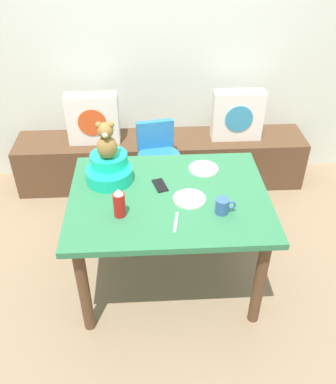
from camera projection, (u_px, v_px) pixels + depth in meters
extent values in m
plane|color=#8C7256|center=(169.00, 277.00, 2.98)|extent=(8.00, 8.00, 0.00)
cube|color=silver|center=(159.00, 34.00, 3.42)|extent=(4.40, 0.10, 2.60)
cube|color=brown|center=(161.00, 160.00, 3.84)|extent=(2.60, 0.44, 0.46)
cube|color=white|center=(93.00, 119.00, 3.53)|extent=(0.44, 0.14, 0.44)
cylinder|color=#D84C1E|center=(92.00, 123.00, 3.47)|extent=(0.24, 0.01, 0.24)
cube|color=white|center=(237.00, 115.00, 3.58)|extent=(0.44, 0.14, 0.44)
cylinder|color=teal|center=(239.00, 119.00, 3.52)|extent=(0.24, 0.01, 0.24)
cube|color=#2D7247|center=(169.00, 198.00, 2.56)|extent=(1.24, 0.95, 0.04)
cylinder|color=brown|center=(84.00, 290.00, 2.44)|extent=(0.07, 0.07, 0.70)
cylinder|color=brown|center=(259.00, 282.00, 2.49)|extent=(0.07, 0.07, 0.70)
cylinder|color=brown|center=(95.00, 208.00, 3.06)|extent=(0.07, 0.07, 0.70)
cylinder|color=brown|center=(235.00, 203.00, 3.11)|extent=(0.07, 0.07, 0.70)
cylinder|color=#2672B2|center=(159.00, 160.00, 3.31)|extent=(0.34, 0.34, 0.10)
cube|color=#2672B2|center=(155.00, 135.00, 3.32)|extent=(0.30, 0.10, 0.24)
cube|color=white|center=(163.00, 165.00, 3.13)|extent=(0.33, 0.25, 0.02)
cylinder|color=silver|center=(143.00, 199.00, 3.35)|extent=(0.03, 0.03, 0.46)
cylinder|color=silver|center=(177.00, 198.00, 3.37)|extent=(0.03, 0.03, 0.46)
cylinder|color=silver|center=(143.00, 180.00, 3.58)|extent=(0.03, 0.03, 0.46)
cylinder|color=silver|center=(175.00, 179.00, 3.59)|extent=(0.03, 0.03, 0.46)
cylinder|color=#17C49B|center=(109.00, 174.00, 2.65)|extent=(0.30, 0.30, 0.09)
cylinder|color=#17C49B|center=(109.00, 159.00, 2.65)|extent=(0.24, 0.24, 0.07)
ellipsoid|color=olive|center=(107.00, 147.00, 2.55)|extent=(0.13, 0.11, 0.15)
sphere|color=olive|center=(105.00, 130.00, 2.48)|extent=(0.10, 0.10, 0.10)
sphere|color=beige|center=(105.00, 135.00, 2.45)|extent=(0.04, 0.04, 0.04)
sphere|color=olive|center=(98.00, 125.00, 2.46)|extent=(0.04, 0.04, 0.04)
sphere|color=olive|center=(111.00, 125.00, 2.46)|extent=(0.04, 0.04, 0.04)
cylinder|color=red|center=(119.00, 205.00, 2.35)|extent=(0.07, 0.07, 0.15)
cone|color=white|center=(118.00, 192.00, 2.29)|extent=(0.06, 0.06, 0.03)
cylinder|color=#335999|center=(222.00, 206.00, 2.38)|extent=(0.08, 0.08, 0.09)
torus|color=#335999|center=(231.00, 205.00, 2.38)|extent=(0.06, 0.01, 0.06)
cylinder|color=white|center=(189.00, 199.00, 2.50)|extent=(0.20, 0.20, 0.01)
cylinder|color=white|center=(204.00, 169.00, 2.78)|extent=(0.20, 0.20, 0.01)
cube|color=black|center=(160.00, 185.00, 2.62)|extent=(0.11, 0.16, 0.01)
cube|color=silver|center=(176.00, 222.00, 2.33)|extent=(0.04, 0.17, 0.01)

